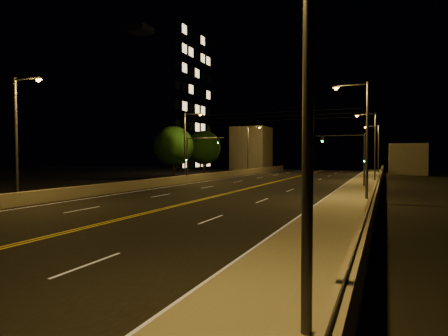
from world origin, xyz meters
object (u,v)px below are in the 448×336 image
at_px(streetlight_1, 363,133).
at_px(tree_0, 174,146).
at_px(traffic_signal_right, 354,153).
at_px(streetlight_0, 292,65).
at_px(building_tower, 141,103).
at_px(tree_1, 204,148).
at_px(streetlight_2, 373,142).
at_px(streetlight_5, 187,142).
at_px(streetlight_6, 249,146).
at_px(traffic_signal_left, 195,153).
at_px(streetlight_3, 377,146).
at_px(streetlight_4, 19,132).

height_order(streetlight_1, tree_0, streetlight_1).
bearing_deg(tree_0, traffic_signal_right, -6.55).
relative_size(streetlight_0, tree_0, 1.18).
xyz_separation_m(building_tower, tree_1, (18.01, -8.05, -9.20)).
xyz_separation_m(streetlight_0, streetlight_2, (0.00, 43.71, 0.00)).
relative_size(streetlight_5, tree_1, 1.18).
bearing_deg(streetlight_6, traffic_signal_left, -87.19).
xyz_separation_m(streetlight_2, streetlight_6, (-21.42, 14.26, 0.00)).
relative_size(traffic_signal_right, tree_1, 0.78).
bearing_deg(building_tower, streetlight_3, 12.21).
height_order(streetlight_1, tree_1, streetlight_1).
height_order(streetlight_3, streetlight_4, same).
bearing_deg(streetlight_3, streetlight_5, -125.46).
distance_m(streetlight_4, traffic_signal_left, 23.32).
height_order(building_tower, tree_0, building_tower).
relative_size(building_tower, tree_0, 3.91).
bearing_deg(traffic_signal_left, streetlight_4, -92.84).
bearing_deg(streetlight_6, tree_0, -99.50).
bearing_deg(streetlight_5, traffic_signal_right, -0.38).
bearing_deg(traffic_signal_right, streetlight_5, 179.62).
bearing_deg(tree_1, streetlight_6, 69.72).
distance_m(streetlight_2, streetlight_3, 21.00).
bearing_deg(streetlight_1, traffic_signal_right, 97.21).
height_order(streetlight_2, streetlight_6, same).
bearing_deg(tree_1, streetlight_1, -44.62).
distance_m(building_tower, tree_0, 27.49).
height_order(streetlight_6, tree_1, streetlight_6).
distance_m(streetlight_4, streetlight_5, 23.38).
relative_size(streetlight_2, streetlight_6, 1.00).
bearing_deg(traffic_signal_left, tree_1, 111.78).
xyz_separation_m(streetlight_1, streetlight_6, (-21.42, 35.74, 0.00)).
xyz_separation_m(streetlight_2, streetlight_4, (-21.42, -32.46, 0.00)).
bearing_deg(building_tower, streetlight_5, -43.30).
bearing_deg(streetlight_3, traffic_signal_right, -92.94).
distance_m(streetlight_1, building_tower, 55.27).
relative_size(streetlight_4, traffic_signal_right, 1.52).
distance_m(streetlight_5, tree_0, 4.33).
bearing_deg(streetlight_4, streetlight_6, 90.00).
height_order(streetlight_4, traffic_signal_right, streetlight_4).
bearing_deg(streetlight_5, streetlight_6, 90.00).
distance_m(streetlight_4, tree_0, 26.17).
relative_size(streetlight_3, streetlight_5, 1.00).
bearing_deg(tree_0, streetlight_3, 47.87).
bearing_deg(streetlight_5, streetlight_3, 54.54).
xyz_separation_m(streetlight_5, tree_0, (-3.48, 2.55, -0.42)).
distance_m(traffic_signal_left, tree_1, 13.79).
bearing_deg(traffic_signal_right, streetlight_4, -130.52).
height_order(streetlight_5, traffic_signal_left, streetlight_5).
distance_m(streetlight_3, traffic_signal_right, 30.29).
bearing_deg(streetlight_2, streetlight_4, -123.42).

